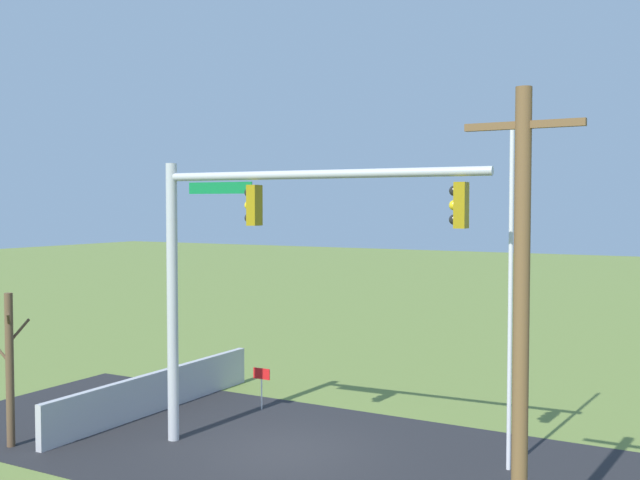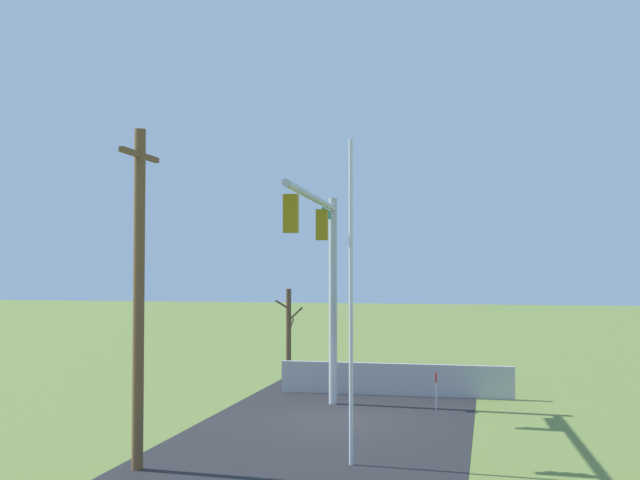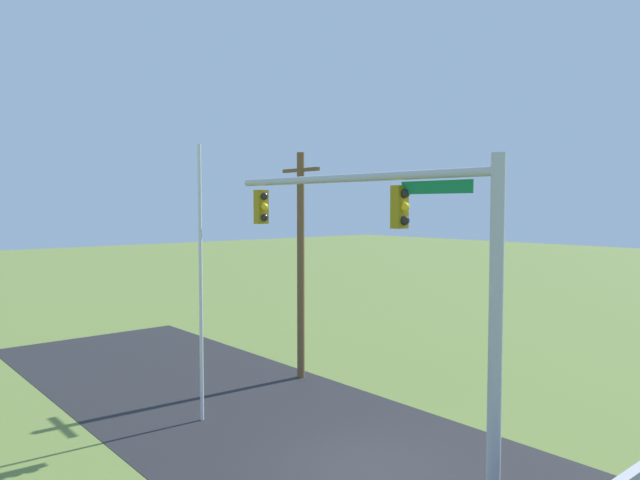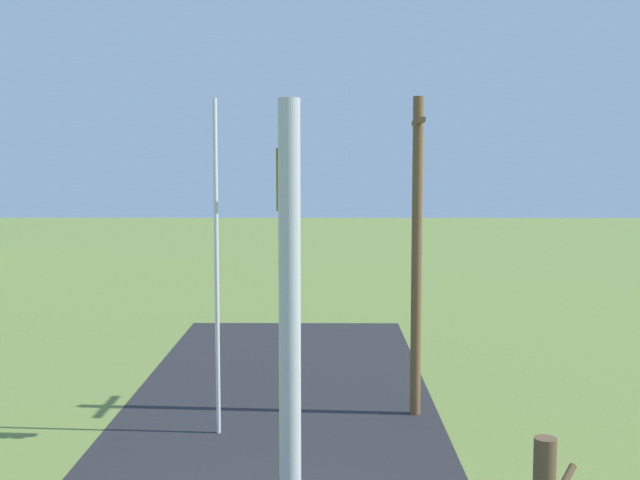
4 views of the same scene
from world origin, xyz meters
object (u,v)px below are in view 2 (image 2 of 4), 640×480
object	(u,v)px
signal_mast	(323,257)
open_sign	(436,382)
flagpole	(351,301)
utility_pole	(139,291)
bare_tree	(289,337)

from	to	relation	value
signal_mast	open_sign	size ratio (longest dim) A/B	6.71
flagpole	open_sign	xyz separation A→B (m)	(7.66, -1.47, -2.92)
utility_pole	open_sign	bearing A→B (deg)	-34.07
utility_pole	bare_tree	size ratio (longest dim) A/B	2.05
utility_pole	bare_tree	world-z (taller)	utility_pole
flagpole	signal_mast	bearing A→B (deg)	18.16
flagpole	utility_pole	xyz separation A→B (m)	(-1.46, 4.70, 0.24)
utility_pole	signal_mast	bearing A→B (deg)	-20.97
signal_mast	flagpole	size ratio (longest dim) A/B	1.07
utility_pole	flagpole	bearing A→B (deg)	-72.77
utility_pole	open_sign	distance (m)	11.46
utility_pole	bare_tree	bearing A→B (deg)	-1.32
flagpole	bare_tree	bearing A→B (deg)	21.55
utility_pole	open_sign	size ratio (longest dim) A/B	6.41
bare_tree	utility_pole	bearing A→B (deg)	178.68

